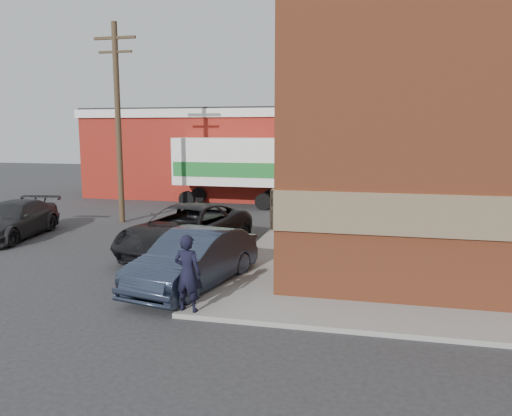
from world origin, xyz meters
The scene contains 10 objects.
ground centered at (0.00, 0.00, 0.00)m, with size 90.00×90.00×0.00m, color #28282B.
brick_building centered at (8.50, 9.00, 4.68)m, with size 14.25×18.25×9.36m.
sidewalk_west centered at (0.60, 9.00, 0.06)m, with size 1.80×18.00×0.12m, color gray.
warehouse centered at (-6.00, 20.00, 2.81)m, with size 16.30×8.30×5.60m.
utility_pole centered at (-7.50, 9.00, 4.75)m, with size 2.00×0.26×9.00m.
man centered at (-0.20, -1.55, 1.02)m, with size 0.66×0.43×1.80m, color black.
sedan centered at (-0.80, 0.50, 0.78)m, with size 1.64×4.72×1.55m, color #283042.
suv_a centered at (-2.40, 4.09, 0.83)m, with size 2.77×6.00×1.67m, color black.
suv_b centered at (-10.08, 4.87, 0.72)m, with size 2.02×4.97×1.44m, color #28282B.
box_truck centered at (-3.25, 14.99, 2.21)m, with size 7.78×2.46×3.83m.
Camera 1 is at (3.84, -11.94, 4.25)m, focal length 35.00 mm.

